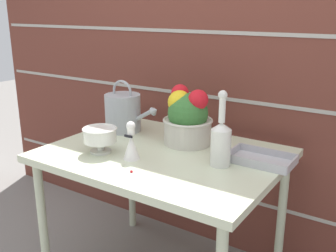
{
  "coord_description": "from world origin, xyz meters",
  "views": [
    {
      "loc": [
        1.0,
        -1.47,
        1.41
      ],
      "look_at": [
        0.0,
        0.04,
        0.86
      ],
      "focal_mm": 42.0,
      "sensor_mm": 36.0,
      "label": 1
    }
  ],
  "objects_px": {
    "glass_decanter": "(221,141)",
    "wire_tray": "(261,160)",
    "watering_can": "(123,112)",
    "flower_planter": "(187,118)",
    "figurine_vase": "(131,144)",
    "crystal_pedestal_bowl": "(100,136)"
  },
  "relations": [
    {
      "from": "glass_decanter",
      "to": "wire_tray",
      "type": "relative_size",
      "value": 1.17
    },
    {
      "from": "glass_decanter",
      "to": "watering_can",
      "type": "bearing_deg",
      "value": 166.29
    },
    {
      "from": "flower_planter",
      "to": "figurine_vase",
      "type": "relative_size",
      "value": 1.65
    },
    {
      "from": "watering_can",
      "to": "wire_tray",
      "type": "xyz_separation_m",
      "value": [
        0.82,
        -0.03,
        -0.1
      ]
    },
    {
      "from": "watering_can",
      "to": "crystal_pedestal_bowl",
      "type": "height_order",
      "value": "watering_can"
    },
    {
      "from": "glass_decanter",
      "to": "figurine_vase",
      "type": "relative_size",
      "value": 1.88
    },
    {
      "from": "watering_can",
      "to": "flower_planter",
      "type": "xyz_separation_m",
      "value": [
        0.41,
        0.01,
        0.03
      ]
    },
    {
      "from": "watering_can",
      "to": "wire_tray",
      "type": "relative_size",
      "value": 1.19
    },
    {
      "from": "crystal_pedestal_bowl",
      "to": "glass_decanter",
      "type": "bearing_deg",
      "value": 16.98
    },
    {
      "from": "crystal_pedestal_bowl",
      "to": "flower_planter",
      "type": "bearing_deg",
      "value": 51.0
    },
    {
      "from": "crystal_pedestal_bowl",
      "to": "glass_decanter",
      "type": "xyz_separation_m",
      "value": [
        0.55,
        0.17,
        0.03
      ]
    },
    {
      "from": "watering_can",
      "to": "glass_decanter",
      "type": "relative_size",
      "value": 1.02
    },
    {
      "from": "glass_decanter",
      "to": "flower_planter",
      "type": "bearing_deg",
      "value": 147.27
    },
    {
      "from": "crystal_pedestal_bowl",
      "to": "flower_planter",
      "type": "distance_m",
      "value": 0.44
    },
    {
      "from": "crystal_pedestal_bowl",
      "to": "flower_planter",
      "type": "height_order",
      "value": "flower_planter"
    },
    {
      "from": "wire_tray",
      "to": "glass_decanter",
      "type": "bearing_deg",
      "value": -135.69
    },
    {
      "from": "flower_planter",
      "to": "wire_tray",
      "type": "relative_size",
      "value": 1.02
    },
    {
      "from": "wire_tray",
      "to": "figurine_vase",
      "type": "bearing_deg",
      "value": -150.72
    },
    {
      "from": "figurine_vase",
      "to": "wire_tray",
      "type": "height_order",
      "value": "figurine_vase"
    },
    {
      "from": "watering_can",
      "to": "figurine_vase",
      "type": "bearing_deg",
      "value": -45.83
    },
    {
      "from": "glass_decanter",
      "to": "figurine_vase",
      "type": "height_order",
      "value": "glass_decanter"
    },
    {
      "from": "flower_planter",
      "to": "glass_decanter",
      "type": "relative_size",
      "value": 0.88
    }
  ]
}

